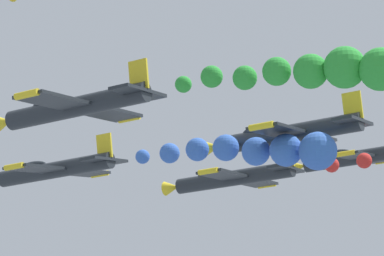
# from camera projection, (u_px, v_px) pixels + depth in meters

# --- Properties ---
(airplane_lead) EXTENTS (9.45, 10.35, 2.95)m
(airplane_lead) POSITION_uv_depth(u_px,v_px,m) (53.00, 170.00, 60.05)
(airplane_lead) COLOR #23282D
(smoke_trail_lead) EXTENTS (2.50, 13.54, 3.38)m
(smoke_trail_lead) POSITION_uv_depth(u_px,v_px,m) (262.00, 151.00, 51.76)
(smoke_trail_lead) COLOR blue
(airplane_left_inner) EXTENTS (9.48, 10.35, 2.85)m
(airplane_left_inner) POSITION_uv_depth(u_px,v_px,m) (73.00, 107.00, 48.78)
(airplane_left_inner) COLOR #23282D
(airplane_right_inner) EXTENTS (9.52, 10.35, 2.69)m
(airplane_right_inner) POSITION_uv_depth(u_px,v_px,m) (232.00, 178.00, 63.73)
(airplane_right_inner) COLOR #23282D
(airplane_left_outer) EXTENTS (9.46, 10.35, 2.90)m
(airplane_left_outer) POSITION_uv_depth(u_px,v_px,m) (285.00, 134.00, 53.00)
(airplane_left_outer) COLOR #23282D
(airplane_trailing) EXTENTS (9.44, 10.35, 2.98)m
(airplane_trailing) POSITION_uv_depth(u_px,v_px,m) (358.00, 157.00, 68.73)
(airplane_trailing) COLOR #23282D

